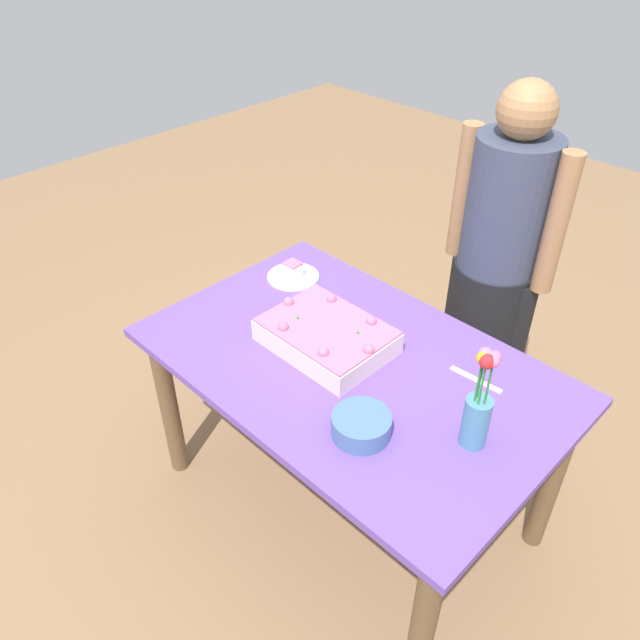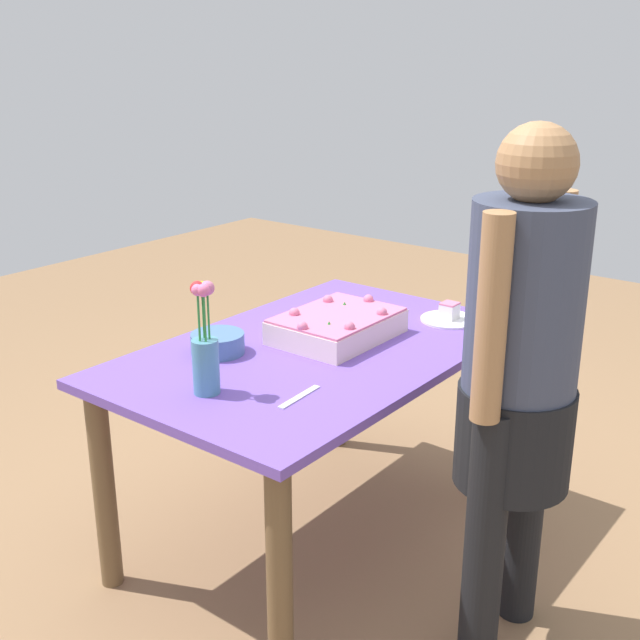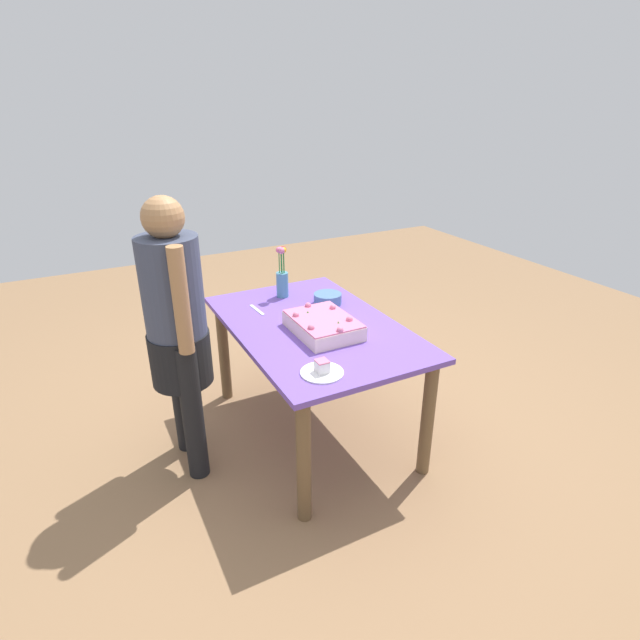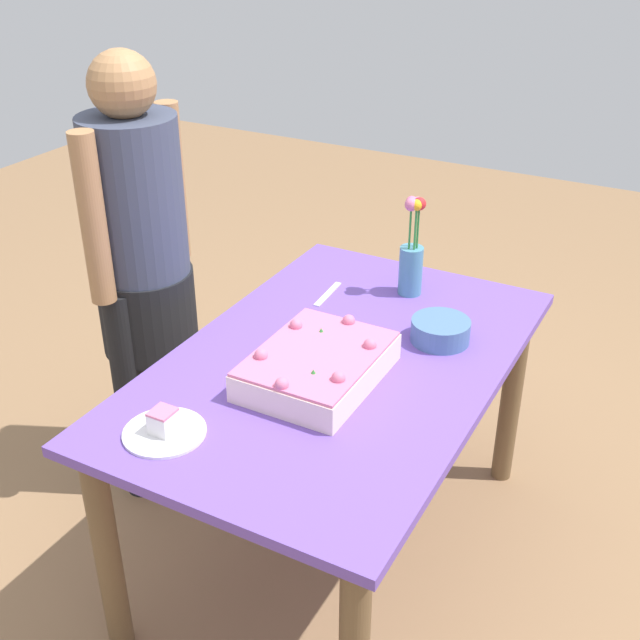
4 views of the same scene
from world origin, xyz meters
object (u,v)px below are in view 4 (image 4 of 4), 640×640
serving_plate_with_slice (164,428)px  cake_knife (328,294)px  fruit_bowl (440,331)px  person_standing (142,256)px  sheet_cake (316,365)px  flower_vase (412,255)px

serving_plate_with_slice → cake_knife: size_ratio=1.13×
fruit_bowl → person_standing: 0.97m
sheet_cake → flower_vase: bearing=-2.2°
sheet_cake → cake_knife: sheet_cake is taller
serving_plate_with_slice → flower_vase: size_ratio=0.62×
serving_plate_with_slice → cake_knife: (0.85, -0.00, -0.01)m
person_standing → serving_plate_with_slice: bearing=-47.6°
serving_plate_with_slice → person_standing: 0.79m
sheet_cake → person_standing: (0.19, 0.73, 0.09)m
sheet_cake → cake_knife: bearing=24.3°
serving_plate_with_slice → person_standing: person_standing is taller
person_standing → flower_vase: bearing=28.3°
sheet_cake → fruit_bowl: size_ratio=2.39×
sheet_cake → fruit_bowl: bearing=-32.2°
sheet_cake → fruit_bowl: sheet_cake is taller
sheet_cake → serving_plate_with_slice: size_ratio=2.02×
serving_plate_with_slice → fruit_bowl: 0.86m
sheet_cake → cake_knife: 0.50m
cake_knife → person_standing: 0.61m
serving_plate_with_slice → flower_vase: flower_vase is taller
serving_plate_with_slice → person_standing: (0.58, 0.53, 0.12)m
cake_knife → flower_vase: size_ratio=0.55×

